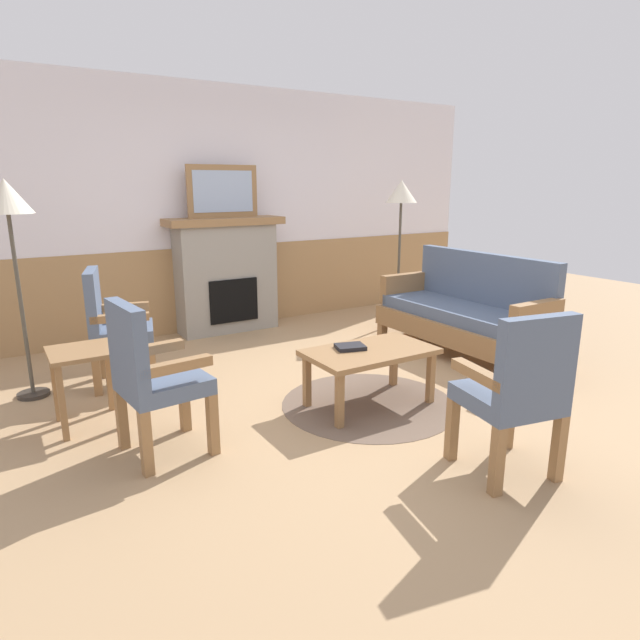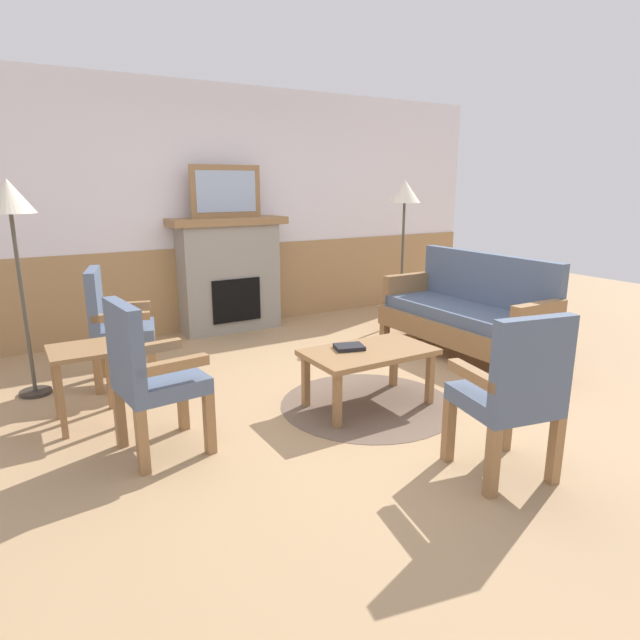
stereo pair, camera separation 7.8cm
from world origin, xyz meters
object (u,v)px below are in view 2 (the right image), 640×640
at_px(armchair_front_left, 513,389).
at_px(floor_lamp_by_couch, 405,201).
at_px(fireplace, 229,274).
at_px(floor_lamp_by_chairs, 10,210).
at_px(book_on_table, 349,347).
at_px(armchair_near_fireplace, 149,372).
at_px(coffee_table, 369,357).
at_px(couch, 467,314).
at_px(armchair_by_window_left, 114,321).
at_px(framed_picture, 226,191).
at_px(side_table, 84,364).

relative_size(armchair_front_left, floor_lamp_by_couch, 0.58).
xyz_separation_m(fireplace, armchair_front_left, (0.14, -3.84, -0.11)).
relative_size(floor_lamp_by_couch, floor_lamp_by_chairs, 1.00).
relative_size(book_on_table, armchair_near_fireplace, 0.22).
bearing_deg(coffee_table, couch, 19.40).
bearing_deg(floor_lamp_by_couch, fireplace, 156.72).
bearing_deg(floor_lamp_by_couch, armchair_by_window_left, -174.22).
xyz_separation_m(armchair_near_fireplace, armchair_front_left, (1.66, -1.33, 0.00)).
xyz_separation_m(fireplace, armchair_near_fireplace, (-1.52, -2.51, -0.11)).
distance_m(coffee_table, armchair_front_left, 1.27).
bearing_deg(armchair_near_fireplace, coffee_table, -2.50).
bearing_deg(floor_lamp_by_chairs, framed_picture, 26.40).
bearing_deg(fireplace, armchair_front_left, -87.86).
bearing_deg(floor_lamp_by_chairs, floor_lamp_by_couch, 3.59).
xyz_separation_m(fireplace, armchair_by_window_left, (-1.46, -1.13, -0.11)).
bearing_deg(coffee_table, side_table, 158.14).
xyz_separation_m(framed_picture, armchair_by_window_left, (-1.46, -1.13, -1.02)).
bearing_deg(book_on_table, floor_lamp_by_chairs, 144.69).
distance_m(armchair_front_left, side_table, 2.80).
height_order(armchair_by_window_left, floor_lamp_by_chairs, floor_lamp_by_chairs).
bearing_deg(side_table, couch, -3.21).
xyz_separation_m(armchair_near_fireplace, side_table, (-0.28, 0.68, -0.10)).
bearing_deg(couch, armchair_near_fireplace, -171.26).
bearing_deg(fireplace, framed_picture, 90.00).
bearing_deg(side_table, floor_lamp_by_couch, 15.92).
bearing_deg(armchair_front_left, side_table, 133.99).
relative_size(armchair_by_window_left, floor_lamp_by_couch, 0.58).
bearing_deg(armchair_near_fireplace, floor_lamp_by_chairs, 111.35).
height_order(armchair_near_fireplace, floor_lamp_by_chairs, floor_lamp_by_chairs).
bearing_deg(armchair_front_left, coffee_table, 93.08).
height_order(coffee_table, side_table, side_table).
distance_m(book_on_table, side_table, 1.88).
bearing_deg(book_on_table, armchair_front_left, -82.17).
relative_size(coffee_table, side_table, 1.75).
bearing_deg(floor_lamp_by_couch, coffee_table, -134.62).
distance_m(armchair_by_window_left, floor_lamp_by_chairs, 1.11).
xyz_separation_m(fireplace, side_table, (-1.80, -1.83, -0.22)).
distance_m(framed_picture, armchair_front_left, 3.98).
xyz_separation_m(book_on_table, armchair_near_fireplace, (-1.48, -0.02, 0.08)).
xyz_separation_m(armchair_by_window_left, floor_lamp_by_chairs, (-0.63, 0.09, 0.91)).
bearing_deg(armchair_front_left, armchair_near_fireplace, 141.34).
distance_m(armchair_near_fireplace, floor_lamp_by_couch, 3.89).
bearing_deg(side_table, floor_lamp_by_chairs, 110.50).
relative_size(fireplace, couch, 0.72).
relative_size(couch, book_on_table, 8.52).
distance_m(fireplace, side_table, 2.58).
distance_m(book_on_table, armchair_front_left, 1.37).
height_order(framed_picture, armchair_front_left, framed_picture).
distance_m(armchair_by_window_left, side_table, 0.79).
bearing_deg(armchair_front_left, fireplace, 92.14).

